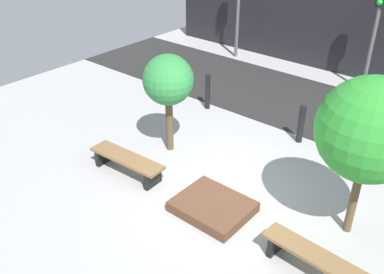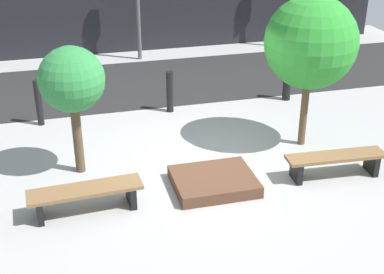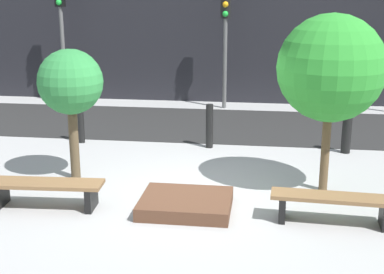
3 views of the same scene
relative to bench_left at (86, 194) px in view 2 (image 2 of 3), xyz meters
The scene contains 10 objects.
ground_plane 2.41m from the bench_left, 20.21° to the left, with size 18.00×18.00×0.00m, color #9F9F9F.
road_strip 6.22m from the bench_left, 68.89° to the left, with size 18.00×3.63×0.01m, color #252525.
bench_left is the anchor object (origin of this frame).
bench_right 4.48m from the bench_left, ahead, with size 1.86×0.52×0.44m.
planter_bed 2.26m from the bench_left, ahead, with size 1.42×1.19×0.21m, color brown.
tree_behind_left_bench 2.01m from the bench_left, 90.00° to the left, with size 1.16×1.16×2.39m.
tree_behind_right_bench 5.02m from the bench_left, 17.20° to the left, with size 1.78×1.78×3.03m.
bollard_far_left 3.80m from the bench_left, 100.58° to the left, with size 0.14×0.14×1.03m, color black.
bollard_left 4.35m from the bench_left, 59.03° to the left, with size 0.16×0.16×0.98m, color black.
bollard_center 6.38m from the bench_left, 35.79° to the left, with size 0.20×0.20×0.93m, color black.
Camera 2 is at (-2.45, -8.40, 4.93)m, focal length 50.00 mm.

